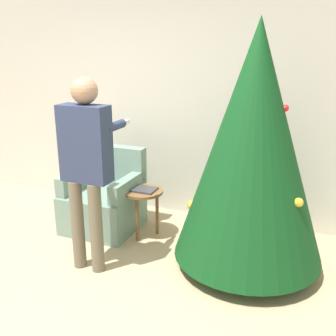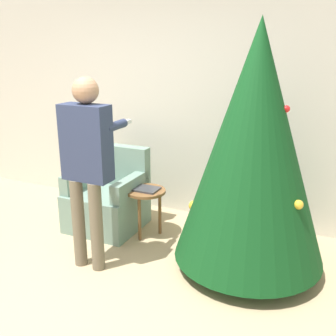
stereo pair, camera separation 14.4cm
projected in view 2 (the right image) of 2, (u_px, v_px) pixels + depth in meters
name	position (u px, v px, depth m)	size (l,w,h in m)	color
ground_plane	(68.00, 308.00, 3.17)	(14.00, 14.00, 0.00)	tan
wall_back	(178.00, 105.00, 4.71)	(8.00, 0.06, 2.70)	beige
christmas_tree	(254.00, 146.00, 3.43)	(1.38, 1.38, 2.27)	brown
armchair	(108.00, 200.00, 4.55)	(0.78, 0.74, 0.92)	gray
person_standing	(87.00, 157.00, 3.52)	(0.46, 0.57, 1.78)	#6B604C
side_stool	(146.00, 197.00, 4.30)	(0.44, 0.44, 0.53)	brown
laptop	(146.00, 189.00, 4.27)	(0.28, 0.21, 0.02)	#38383D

